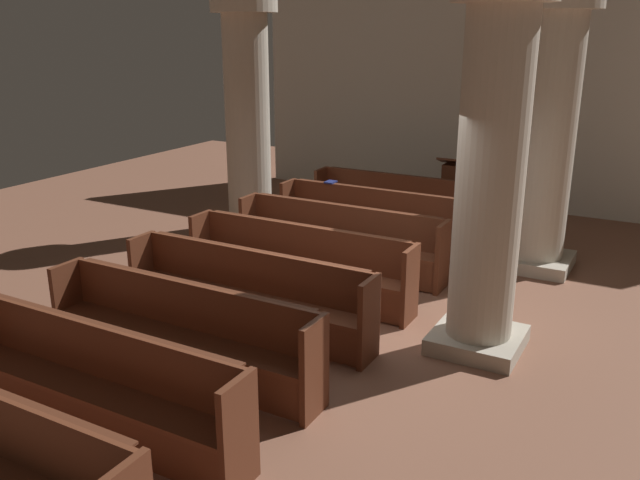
{
  "coord_description": "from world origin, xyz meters",
  "views": [
    {
      "loc": [
        3.11,
        -6.61,
        3.31
      ],
      "look_at": [
        -0.75,
        0.39,
        0.75
      ],
      "focal_mm": 37.38,
      "sensor_mm": 36.0,
      "label": 1
    }
  ],
  "objects_px": {
    "pew_row_1": "(373,219)",
    "pillar_far_side": "(247,111)",
    "lectern": "(450,191)",
    "pew_row_0": "(401,202)",
    "pew_row_2": "(340,238)",
    "hymn_book": "(331,182)",
    "pillar_aisle_rear": "(491,167)",
    "pew_row_4": "(247,291)",
    "pew_row_3": "(299,262)",
    "pew_row_6": "(93,381)",
    "pew_row_5": "(181,329)",
    "pillar_aisle_side": "(548,129)"
  },
  "relations": [
    {
      "from": "pew_row_1",
      "to": "pillar_far_side",
      "type": "relative_size",
      "value": 0.81
    },
    {
      "from": "lectern",
      "to": "pew_row_1",
      "type": "bearing_deg",
      "value": -99.84
    },
    {
      "from": "pew_row_0",
      "to": "pew_row_2",
      "type": "height_order",
      "value": "same"
    },
    {
      "from": "pew_row_2",
      "to": "hymn_book",
      "type": "relative_size",
      "value": 15.35
    },
    {
      "from": "pillar_aisle_rear",
      "to": "pew_row_1",
      "type": "bearing_deg",
      "value": 133.46
    },
    {
      "from": "lectern",
      "to": "pew_row_4",
      "type": "bearing_deg",
      "value": -94.17
    },
    {
      "from": "pew_row_4",
      "to": "pillar_aisle_rear",
      "type": "height_order",
      "value": "pillar_aisle_rear"
    },
    {
      "from": "pew_row_3",
      "to": "lectern",
      "type": "height_order",
      "value": "lectern"
    },
    {
      "from": "pew_row_0",
      "to": "pew_row_6",
      "type": "relative_size",
      "value": 1.0
    },
    {
      "from": "lectern",
      "to": "pew_row_3",
      "type": "bearing_deg",
      "value": -95.16
    },
    {
      "from": "lectern",
      "to": "hymn_book",
      "type": "xyz_separation_m",
      "value": [
        -1.27,
        -2.28,
        0.49
      ]
    },
    {
      "from": "pew_row_0",
      "to": "pew_row_4",
      "type": "height_order",
      "value": "same"
    },
    {
      "from": "pillar_aisle_rear",
      "to": "pew_row_6",
      "type": "bearing_deg",
      "value": -127.65
    },
    {
      "from": "pew_row_2",
      "to": "pew_row_4",
      "type": "distance_m",
      "value": 2.26
    },
    {
      "from": "pew_row_5",
      "to": "pew_row_6",
      "type": "bearing_deg",
      "value": -90.0
    },
    {
      "from": "pew_row_0",
      "to": "pew_row_2",
      "type": "relative_size",
      "value": 1.0
    },
    {
      "from": "pew_row_2",
      "to": "pew_row_5",
      "type": "xyz_separation_m",
      "value": [
        0.0,
        -3.39,
        0.0
      ]
    },
    {
      "from": "pew_row_3",
      "to": "lectern",
      "type": "xyz_separation_m",
      "value": [
        0.43,
        4.72,
        -0.04
      ]
    },
    {
      "from": "pew_row_3",
      "to": "hymn_book",
      "type": "distance_m",
      "value": 2.62
    },
    {
      "from": "pew_row_1",
      "to": "hymn_book",
      "type": "relative_size",
      "value": 15.35
    },
    {
      "from": "pew_row_3",
      "to": "pillar_aisle_rear",
      "type": "bearing_deg",
      "value": -6.54
    },
    {
      "from": "pillar_aisle_rear",
      "to": "hymn_book",
      "type": "relative_size",
      "value": 19.04
    },
    {
      "from": "pew_row_6",
      "to": "pillar_aisle_side",
      "type": "xyz_separation_m",
      "value": [
        2.4,
        6.03,
        1.5
      ]
    },
    {
      "from": "pew_row_0",
      "to": "pew_row_2",
      "type": "distance_m",
      "value": 2.26
    },
    {
      "from": "pew_row_2",
      "to": "pew_row_4",
      "type": "xyz_separation_m",
      "value": [
        0.0,
        -2.26,
        0.0
      ]
    },
    {
      "from": "pillar_aisle_rear",
      "to": "lectern",
      "type": "xyz_separation_m",
      "value": [
        -1.98,
        5.0,
        -1.54
      ]
    },
    {
      "from": "pew_row_2",
      "to": "pew_row_5",
      "type": "relative_size",
      "value": 1.0
    },
    {
      "from": "pillar_aisle_side",
      "to": "lectern",
      "type": "bearing_deg",
      "value": 133.58
    },
    {
      "from": "pew_row_3",
      "to": "pillar_aisle_side",
      "type": "height_order",
      "value": "pillar_aisle_side"
    },
    {
      "from": "hymn_book",
      "to": "pew_row_4",
      "type": "bearing_deg",
      "value": -76.72
    },
    {
      "from": "pew_row_0",
      "to": "pew_row_5",
      "type": "bearing_deg",
      "value": -90.0
    },
    {
      "from": "pew_row_0",
      "to": "pew_row_1",
      "type": "relative_size",
      "value": 1.0
    },
    {
      "from": "pew_row_1",
      "to": "pillar_aisle_side",
      "type": "distance_m",
      "value": 2.86
    },
    {
      "from": "pew_row_0",
      "to": "pew_row_6",
      "type": "distance_m",
      "value": 6.78
    },
    {
      "from": "pew_row_1",
      "to": "pillar_far_side",
      "type": "height_order",
      "value": "pillar_far_side"
    },
    {
      "from": "pew_row_4",
      "to": "pillar_far_side",
      "type": "relative_size",
      "value": 0.81
    },
    {
      "from": "lectern",
      "to": "hymn_book",
      "type": "bearing_deg",
      "value": -119.15
    },
    {
      "from": "pew_row_6",
      "to": "pillar_aisle_rear",
      "type": "xyz_separation_m",
      "value": [
        2.4,
        3.12,
        1.5
      ]
    },
    {
      "from": "pillar_aisle_rear",
      "to": "pillar_aisle_side",
      "type": "bearing_deg",
      "value": 90.0
    },
    {
      "from": "pew_row_1",
      "to": "hymn_book",
      "type": "height_order",
      "value": "hymn_book"
    },
    {
      "from": "pew_row_6",
      "to": "pillar_far_side",
      "type": "xyz_separation_m",
      "value": [
        -2.35,
        5.74,
        1.5
      ]
    },
    {
      "from": "pillar_aisle_side",
      "to": "hymn_book",
      "type": "xyz_separation_m",
      "value": [
        -3.25,
        -0.2,
        -1.05
      ]
    },
    {
      "from": "pew_row_5",
      "to": "pillar_far_side",
      "type": "height_order",
      "value": "pillar_far_side"
    },
    {
      "from": "pillar_far_side",
      "to": "lectern",
      "type": "bearing_deg",
      "value": 40.53
    },
    {
      "from": "pew_row_5",
      "to": "pew_row_0",
      "type": "bearing_deg",
      "value": 90.0
    },
    {
      "from": "pew_row_4",
      "to": "pew_row_5",
      "type": "height_order",
      "value": "same"
    },
    {
      "from": "pillar_far_side",
      "to": "pew_row_6",
      "type": "bearing_deg",
      "value": -67.68
    },
    {
      "from": "pew_row_2",
      "to": "pew_row_5",
      "type": "bearing_deg",
      "value": -90.0
    },
    {
      "from": "pew_row_0",
      "to": "pillar_aisle_rear",
      "type": "height_order",
      "value": "pillar_aisle_rear"
    },
    {
      "from": "pew_row_2",
      "to": "pillar_aisle_side",
      "type": "relative_size",
      "value": 0.81
    }
  ]
}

